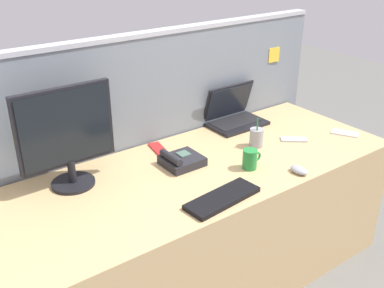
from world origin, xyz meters
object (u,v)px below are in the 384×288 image
object	(u,v)px
computer_mouse_right_hand	(299,170)
coffee_mug	(250,159)
laptop	(233,114)
cell_phone_white_slab	(345,133)
desk_phone	(181,160)
pen_cup	(256,138)
cell_phone_red_case	(158,148)
desktop_monitor	(66,134)
keyboard_main	(222,198)
cell_phone_silver_slab	(294,139)

from	to	relation	value
computer_mouse_right_hand	coffee_mug	xyz separation A→B (m)	(-0.16, 0.18, 0.03)
laptop	cell_phone_white_slab	world-z (taller)	laptop
desk_phone	coffee_mug	xyz separation A→B (m)	(0.26, -0.23, 0.02)
pen_cup	coffee_mug	size ratio (longest dim) A/B	1.55
cell_phone_red_case	coffee_mug	xyz separation A→B (m)	(0.26, -0.46, 0.05)
desk_phone	cell_phone_red_case	size ratio (longest dim) A/B	1.30
desktop_monitor	pen_cup	size ratio (longest dim) A/B	2.76
pen_cup	coffee_mug	world-z (taller)	pen_cup
desktop_monitor	pen_cup	world-z (taller)	desktop_monitor
keyboard_main	cell_phone_white_slab	size ratio (longest dim) A/B	2.44
laptop	pen_cup	bearing A→B (deg)	-108.74
coffee_mug	computer_mouse_right_hand	bearing A→B (deg)	-48.34
coffee_mug	desktop_monitor	bearing A→B (deg)	154.17
coffee_mug	laptop	bearing A→B (deg)	57.65
keyboard_main	cell_phone_white_slab	world-z (taller)	keyboard_main
pen_cup	cell_phone_silver_slab	xyz separation A→B (m)	(0.23, -0.07, -0.05)
keyboard_main	pen_cup	bearing A→B (deg)	26.62
computer_mouse_right_hand	cell_phone_red_case	world-z (taller)	computer_mouse_right_hand
laptop	desk_phone	world-z (taller)	laptop
keyboard_main	desktop_monitor	bearing A→B (deg)	126.65
pen_cup	cell_phone_white_slab	distance (m)	0.57
cell_phone_white_slab	cell_phone_red_case	size ratio (longest dim) A/B	1.00
desktop_monitor	cell_phone_silver_slab	size ratio (longest dim) A/B	3.25
laptop	desktop_monitor	bearing A→B (deg)	-174.06
keyboard_main	computer_mouse_right_hand	world-z (taller)	computer_mouse_right_hand
laptop	coffee_mug	xyz separation A→B (m)	(-0.31, -0.49, -0.01)
laptop	desk_phone	size ratio (longest dim) A/B	1.79
desk_phone	cell_phone_red_case	bearing A→B (deg)	88.97
cell_phone_white_slab	coffee_mug	world-z (taller)	coffee_mug
computer_mouse_right_hand	cell_phone_white_slab	distance (m)	0.60
pen_cup	cell_phone_white_slab	world-z (taller)	pen_cup
computer_mouse_right_hand	cell_phone_red_case	size ratio (longest dim) A/B	0.67
laptop	keyboard_main	distance (m)	0.89
computer_mouse_right_hand	cell_phone_red_case	bearing A→B (deg)	121.67
coffee_mug	pen_cup	bearing A→B (deg)	39.68
keyboard_main	cell_phone_red_case	bearing A→B (deg)	80.22
desktop_monitor	cell_phone_silver_slab	distance (m)	1.28
cell_phone_silver_slab	coffee_mug	xyz separation A→B (m)	(-0.43, -0.10, 0.05)
desktop_monitor	cell_phone_silver_slab	bearing A→B (deg)	-13.06
desktop_monitor	computer_mouse_right_hand	size ratio (longest dim) A/B	4.78
desk_phone	cell_phone_white_slab	bearing A→B (deg)	-14.01
desktop_monitor	keyboard_main	xyz separation A→B (m)	(0.48, -0.53, -0.25)
laptop	cell_phone_red_case	bearing A→B (deg)	-176.42
cell_phone_white_slab	cell_phone_silver_slab	bearing A→B (deg)	130.28
cell_phone_red_case	coffee_mug	bearing A→B (deg)	-50.78
computer_mouse_right_hand	keyboard_main	bearing A→B (deg)	174.55
pen_cup	cell_phone_red_case	distance (m)	0.55
cell_phone_silver_slab	cell_phone_red_case	size ratio (longest dim) A/B	0.99
desk_phone	cell_phone_silver_slab	bearing A→B (deg)	-10.86
keyboard_main	cell_phone_red_case	size ratio (longest dim) A/B	2.45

